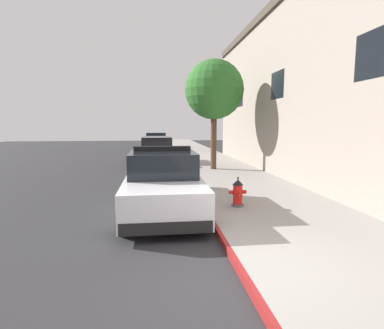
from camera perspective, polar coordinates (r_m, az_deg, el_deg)
ground_plane at (r=14.43m, az=-18.45°, el=-2.25°), size 34.36×60.00×0.20m
sidewalk_pavement at (r=14.45m, az=5.53°, el=-1.19°), size 3.65×60.00×0.15m
curb_painted_edge at (r=14.16m, az=-1.86°, el=-1.33°), size 0.08×60.00×0.15m
storefront_building at (r=14.90m, az=29.48°, el=12.01°), size 7.77×19.78×7.31m
police_cruiser at (r=8.06m, az=-5.52°, el=-3.25°), size 1.94×4.84×1.68m
parked_car_silver_ahead at (r=17.43m, az=-6.60°, el=2.48°), size 1.94×4.84×1.56m
parked_car_dark_far at (r=26.89m, az=-6.76°, el=4.22°), size 1.94×4.84×1.56m
fire_hydrant at (r=7.95m, az=8.59°, el=-5.28°), size 0.44×0.40×0.76m
street_tree at (r=14.53m, az=4.16°, el=13.75°), size 2.75×2.75×5.09m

